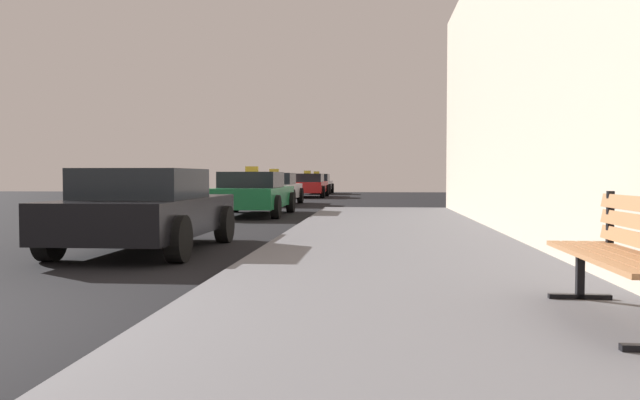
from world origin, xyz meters
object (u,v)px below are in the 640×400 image
(car_silver, at_px, (317,184))
(car_black, at_px, (146,209))
(car_white, at_px, (275,188))
(car_green, at_px, (253,193))
(car_red, at_px, (308,185))
(bench, at_px, (630,248))

(car_silver, bearing_deg, car_black, -89.52)
(car_white, bearing_deg, car_green, -86.12)
(car_black, distance_m, car_red, 24.40)
(car_black, bearing_deg, car_red, 90.35)
(bench, bearing_deg, car_black, 137.81)
(car_silver, bearing_deg, car_white, -90.98)
(car_green, height_order, car_white, same)
(bench, height_order, car_red, car_red)
(bench, height_order, car_green, car_green)
(bench, xyz_separation_m, car_white, (-5.80, 20.40, -0.02))
(car_green, distance_m, car_silver, 22.03)
(car_black, bearing_deg, car_green, 90.38)
(car_green, bearing_deg, car_black, -89.62)
(bench, height_order, car_white, car_white)
(car_black, relative_size, car_red, 0.90)
(car_red, distance_m, car_silver, 6.38)
(car_black, height_order, car_silver, car_silver)
(car_black, relative_size, car_green, 0.87)
(car_black, xyz_separation_m, car_white, (-0.52, 15.55, 0.00))
(car_white, height_order, car_red, same)
(bench, xyz_separation_m, car_black, (-5.28, 4.85, -0.02))
(car_white, relative_size, car_silver, 0.98)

